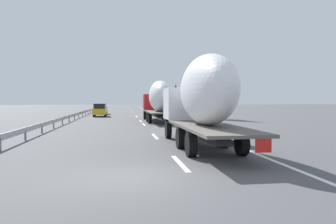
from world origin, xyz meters
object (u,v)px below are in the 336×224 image
at_px(truck_lead, 158,99).
at_px(car_yellow_coupe, 100,110).
at_px(car_blue_sedan, 102,109).
at_px(road_sign, 163,100).
at_px(truck_trailing, 202,97).

relative_size(truck_lead, car_yellow_coupe, 2.98).
distance_m(car_blue_sedan, road_sign, 10.64).
xyz_separation_m(truck_lead, car_yellow_coupe, (13.45, 7.06, -1.52)).
distance_m(car_yellow_coupe, car_blue_sedan, 8.10).
relative_size(truck_trailing, car_blue_sedan, 2.78).
relative_size(truck_lead, road_sign, 3.87).
relative_size(truck_lead, car_blue_sedan, 3.08).
distance_m(truck_lead, truck_trailing, 19.22).
bearing_deg(truck_trailing, truck_lead, 0.00).
bearing_deg(truck_lead, car_yellow_coupe, 27.70).
distance_m(truck_trailing, car_yellow_coupe, 33.46).
height_order(truck_lead, truck_trailing, truck_trailing).
distance_m(truck_lead, car_blue_sedan, 22.80).
xyz_separation_m(car_blue_sedan, road_sign, (-1.86, -10.38, 1.46)).
height_order(truck_lead, car_blue_sedan, truck_lead).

